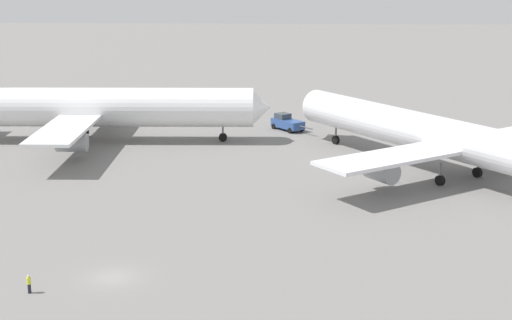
% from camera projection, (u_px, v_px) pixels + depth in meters
% --- Properties ---
extents(ground_plane, '(600.00, 600.00, 0.00)m').
position_uv_depth(ground_plane, '(113.00, 277.00, 66.25)').
color(ground_plane, slate).
extents(airliner_at_gate_left, '(52.99, 44.69, 16.34)m').
position_uv_depth(airliner_at_gate_left, '(97.00, 108.00, 116.50)').
color(airliner_at_gate_left, white).
rests_on(airliner_at_gate_left, ground).
extents(airliner_being_pushed, '(39.54, 49.95, 15.28)m').
position_uv_depth(airliner_being_pushed, '(443.00, 138.00, 97.06)').
color(airliner_being_pushed, silver).
rests_on(airliner_being_pushed, ground).
extents(pushback_tug, '(6.89, 7.98, 2.96)m').
position_uv_depth(pushback_tug, '(287.00, 123.00, 125.42)').
color(pushback_tug, '#2D4C8C').
rests_on(pushback_tug, ground).
extents(ground_crew_wing_walker_right, '(0.36, 0.36, 1.63)m').
position_uv_depth(ground_crew_wing_walker_right, '(29.00, 284.00, 62.89)').
color(ground_crew_wing_walker_right, black).
rests_on(ground_crew_wing_walker_right, ground).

